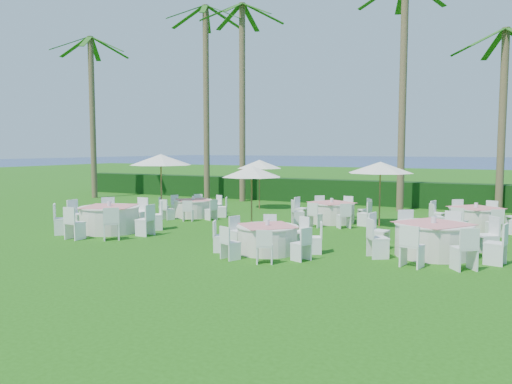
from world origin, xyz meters
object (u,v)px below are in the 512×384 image
umbrella_b (252,172)px  umbrella_d (380,167)px  banquet_table_b (267,238)px  banquet_table_c (433,239)px  banquet_table_d (193,208)px  umbrella_a (161,160)px  umbrella_c (259,164)px  banquet_table_a (110,218)px  banquet_table_f (476,218)px  banquet_table_e (332,212)px

umbrella_b → umbrella_d: 4.68m
umbrella_d → banquet_table_b: bearing=-105.9°
banquet_table_c → banquet_table_d: bearing=160.3°
umbrella_a → umbrella_b: 4.92m
umbrella_b → umbrella_a: bearing=165.7°
umbrella_c → umbrella_d: (6.19, -2.78, 0.05)m
banquet_table_d → umbrella_d: (7.43, 0.90, 1.76)m
banquet_table_c → banquet_table_b: bearing=-159.5°
banquet_table_a → banquet_table_f: size_ratio=1.13×
banquet_table_d → banquet_table_f: banquet_table_f is taller
banquet_table_e → banquet_table_f: (4.98, 0.57, 0.01)m
banquet_table_f → umbrella_a: umbrella_a is taller
banquet_table_a → umbrella_a: size_ratio=1.35×
banquet_table_a → umbrella_d: (7.87, 5.28, 1.67)m
banquet_table_e → umbrella_a: (-6.72, -1.63, 1.94)m
banquet_table_d → umbrella_b: (3.64, -1.86, 1.65)m
banquet_table_a → banquet_table_d: 4.41m
banquet_table_e → umbrella_c: umbrella_c is taller
umbrella_b → umbrella_c: 6.04m
banquet_table_c → banquet_table_f: 5.12m
banquet_table_c → banquet_table_a: bearing=-175.1°
banquet_table_e → banquet_table_c: bearing=-46.9°
banquet_table_b → umbrella_d: size_ratio=1.22×
banquet_table_d → banquet_table_e: 5.69m
banquet_table_e → umbrella_a: 7.18m
banquet_table_a → umbrella_b: 5.05m
banquet_table_b → banquet_table_d: 7.63m
banquet_table_a → umbrella_c: bearing=78.3°
banquet_table_c → banquet_table_e: 6.15m
banquet_table_d → umbrella_d: 7.69m
banquet_table_b → umbrella_d: umbrella_d is taller
banquet_table_d → umbrella_c: (1.24, 3.68, 1.71)m
banquet_table_a → banquet_table_d: size_ratio=1.28×
umbrella_a → umbrella_d: umbrella_a is taller
banquet_table_e → umbrella_d: (1.82, -0.09, 1.72)m
banquet_table_c → umbrella_b: 6.57m
banquet_table_f → umbrella_a: 12.06m
banquet_table_a → banquet_table_e: (6.04, 5.37, -0.06)m
banquet_table_b → umbrella_c: 9.95m
banquet_table_e → umbrella_d: umbrella_d is taller
umbrella_d → umbrella_c: bearing=155.8°
banquet_table_e → umbrella_b: 3.81m
umbrella_b → umbrella_d: umbrella_d is taller
banquet_table_c → umbrella_d: size_ratio=1.49×
banquet_table_e → banquet_table_b: bearing=-88.7°
banquet_table_f → umbrella_c: bearing=167.2°
banquet_table_b → banquet_table_d: banquet_table_b is taller
banquet_table_c → umbrella_a: bearing=165.3°
umbrella_c → banquet_table_b: bearing=-62.7°
banquet_table_f → banquet_table_a: bearing=-151.7°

